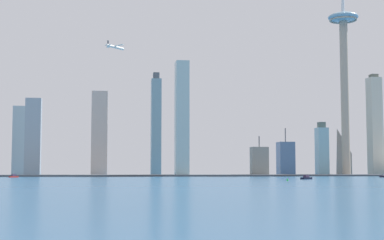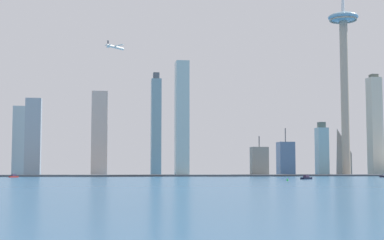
{
  "view_description": "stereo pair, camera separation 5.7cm",
  "coord_description": "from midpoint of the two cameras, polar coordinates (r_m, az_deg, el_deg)",
  "views": [
    {
      "loc": [
        -126.03,
        -423.9,
        10.27
      ],
      "look_at": [
        -10.44,
        402.86,
        80.44
      ],
      "focal_mm": 54.93,
      "sensor_mm": 36.0,
      "label": 1
    },
    {
      "loc": [
        -125.97,
        -423.91,
        10.27
      ],
      "look_at": [
        -10.44,
        402.86,
        80.44
      ],
      "focal_mm": 54.93,
      "sensor_mm": 36.0,
      "label": 2
    }
  ],
  "objects": [
    {
      "name": "ground_plane",
      "position": [
        442.35,
        8.64,
        -6.08
      ],
      "size": [
        6000.0,
        6000.0,
        0.0
      ],
      "primitive_type": "plane",
      "color": "navy"
    },
    {
      "name": "waterfront_pier",
      "position": [
        860.37,
        0.46,
        -5.4
      ],
      "size": [
        942.14,
        55.42,
        2.52
      ],
      "primitive_type": "cube",
      "color": "#494E55",
      "rests_on": "ground"
    },
    {
      "name": "observation_tower",
      "position": [
        963.16,
        14.54,
        6.12
      ],
      "size": [
        47.69,
        47.69,
        351.57
      ],
      "color": "#A59887",
      "rests_on": "ground"
    },
    {
      "name": "skyscraper_1",
      "position": [
        951.32,
        12.5,
        -2.92
      ],
      "size": [
        17.15,
        18.55,
        84.82
      ],
      "color": "#7CB0C3",
      "rests_on": "ground"
    },
    {
      "name": "skyscraper_2",
      "position": [
        947.22,
        -3.52,
        -0.58
      ],
      "size": [
        16.04,
        20.68,
        166.43
      ],
      "color": "#6891A3",
      "rests_on": "ground"
    },
    {
      "name": "skyscraper_3",
      "position": [
        947.33,
        -16.13,
        -1.98
      ],
      "size": [
        27.67,
        25.38,
        107.63
      ],
      "color": "#9FB8C3",
      "rests_on": "ground"
    },
    {
      "name": "skyscraper_4",
      "position": [
        860.44,
        -0.99,
        0.14
      ],
      "size": [
        19.21,
        25.44,
        168.93
      ],
      "color": "#9BBDC2",
      "rests_on": "ground"
    },
    {
      "name": "skyscraper_5",
      "position": [
        1016.87,
        17.33,
        -0.53
      ],
      "size": [
        18.99,
        22.51,
        167.98
      ],
      "color": "beige",
      "rests_on": "ground"
    },
    {
      "name": "skyscraper_6",
      "position": [
        907.49,
        -8.98,
        -1.33
      ],
      "size": [
        24.05,
        27.38,
        128.78
      ],
      "color": "#BFB0A6",
      "rests_on": "ground"
    },
    {
      "name": "skyscraper_7",
      "position": [
        969.75,
        9.08,
        -3.74
      ],
      "size": [
        25.01,
        24.84,
        77.37
      ],
      "color": "#4A6A93",
      "rests_on": "ground"
    },
    {
      "name": "skyscraper_8",
      "position": [
        905.6,
        -15.18,
        -1.61
      ],
      "size": [
        22.99,
        14.73,
        116.19
      ],
      "color": "#889CAC",
      "rests_on": "ground"
    },
    {
      "name": "skyscraper_9",
      "position": [
        899.37,
        6.55,
        -4.02
      ],
      "size": [
        25.84,
        16.48,
        60.7
      ],
      "color": "gray",
      "rests_on": "ground"
    },
    {
      "name": "skyscraper_10",
      "position": [
        1041.78,
        14.39,
        -1.11
      ],
      "size": [
        25.63,
        15.22,
        168.47
      ],
      "color": "gray",
      "rests_on": "ground"
    },
    {
      "name": "boat_2",
      "position": [
        773.76,
        -16.93,
        -5.25
      ],
      "size": [
        11.37,
        11.34,
        8.36
      ],
      "rotation": [
        0.0,
        0.0,
        3.92
      ],
      "color": "#B1231D",
      "rests_on": "ground"
    },
    {
      "name": "boat_4",
      "position": [
        615.8,
        11.04,
        -5.52
      ],
      "size": [
        14.31,
        12.35,
        4.46
      ],
      "rotation": [
        0.0,
        0.0,
        3.77
      ],
      "color": "black",
      "rests_on": "ground"
    },
    {
      "name": "channel_buoy_1",
      "position": [
        532.39,
        9.24,
        -5.71
      ],
      "size": [
        1.83,
        1.83,
        2.51
      ],
      "primitive_type": "cone",
      "color": "green",
      "rests_on": "ground"
    },
    {
      "name": "airplane",
      "position": [
        839.4,
        -7.45,
        7.04
      ],
      "size": [
        27.86,
        28.53,
        8.66
      ],
      "rotation": [
        0.0,
        0.0,
        0.8
      ],
      "color": "white"
    }
  ]
}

